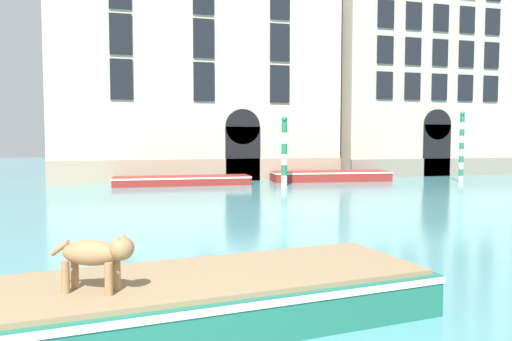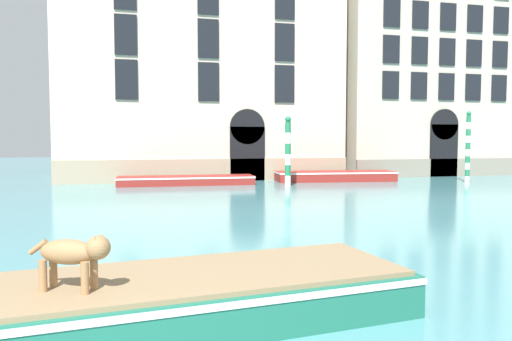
{
  "view_description": "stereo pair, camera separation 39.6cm",
  "coord_description": "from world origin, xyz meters",
  "views": [
    {
      "loc": [
        -0.1,
        -2.41,
        2.28
      ],
      "look_at": [
        4.27,
        13.44,
        1.2
      ],
      "focal_mm": 35.0,
      "sensor_mm": 36.0,
      "label": 1
    },
    {
      "loc": [
        0.28,
        -2.51,
        2.28
      ],
      "look_at": [
        4.27,
        13.44,
        1.2
      ],
      "focal_mm": 35.0,
      "sensor_mm": 36.0,
      "label": 2
    }
  ],
  "objects": [
    {
      "name": "mooring_pole_2",
      "position": [
        16.75,
        19.27,
        1.82
      ],
      "size": [
        0.23,
        0.23,
        3.61
      ],
      "color": "white",
      "rests_on": "ground_plane"
    },
    {
      "name": "boat_moored_near_palazzo",
      "position": [
        2.85,
        21.71,
        0.23
      ],
      "size": [
        6.62,
        1.87,
        0.43
      ],
      "rotation": [
        0.0,
        0.0,
        -0.04
      ],
      "color": "maroon",
      "rests_on": "ground_plane"
    },
    {
      "name": "mooring_pole_0",
      "position": [
        7.41,
        19.79,
        1.66
      ],
      "size": [
        0.28,
        0.28,
        3.28
      ],
      "color": "white",
      "rests_on": "ground_plane"
    },
    {
      "name": "boat_foreground",
      "position": [
        0.33,
        3.54,
        0.32
      ],
      "size": [
        7.09,
        2.8,
        0.6
      ],
      "rotation": [
        0.0,
        0.0,
        0.12
      ],
      "color": "#1E6651",
      "rests_on": "ground_plane"
    },
    {
      "name": "boat_moored_far",
      "position": [
        10.7,
        21.9,
        0.27
      ],
      "size": [
        6.4,
        2.39,
        0.52
      ],
      "rotation": [
        0.0,
        0.0,
        -0.1
      ],
      "color": "maroon",
      "rests_on": "ground_plane"
    },
    {
      "name": "dog_on_deck",
      "position": [
        -0.35,
        3.22,
        1.02
      ],
      "size": [
        0.91,
        0.54,
        0.64
      ],
      "rotation": [
        0.0,
        0.0,
        -0.43
      ],
      "color": "#997047",
      "rests_on": "boat_foreground"
    },
    {
      "name": "palazzo_left",
      "position": [
        4.21,
        26.33,
        6.05
      ],
      "size": [
        15.4,
        6.13,
        12.12
      ],
      "color": "beige",
      "rests_on": "ground_plane"
    },
    {
      "name": "palazzo_right",
      "position": [
        18.23,
        26.32,
        6.97
      ],
      "size": [
        11.28,
        6.13,
        13.97
      ],
      "color": "#BCB29E",
      "rests_on": "ground_plane"
    }
  ]
}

